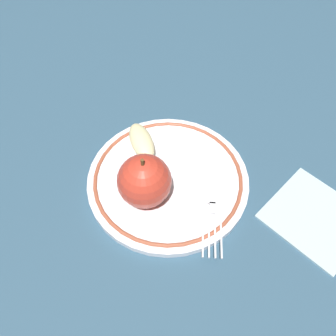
# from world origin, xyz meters

# --- Properties ---
(ground_plane) EXTENTS (2.00, 2.00, 0.00)m
(ground_plane) POSITION_xyz_m (0.00, 0.00, 0.00)
(ground_plane) COLOR #2E4D62
(plate) EXTENTS (0.24, 0.24, 0.01)m
(plate) POSITION_xyz_m (-0.01, -0.01, 0.01)
(plate) COLOR white
(plate) RESTS_ON ground_plane
(apple_red_whole) EXTENTS (0.07, 0.07, 0.08)m
(apple_red_whole) POSITION_xyz_m (0.03, -0.01, 0.05)
(apple_red_whole) COLOR red
(apple_red_whole) RESTS_ON plate
(apple_slice_front) EXTENTS (0.07, 0.08, 0.02)m
(apple_slice_front) POSITION_xyz_m (-0.03, -0.07, 0.03)
(apple_slice_front) COLOR beige
(apple_slice_front) RESTS_ON plate
(fork) EXTENTS (0.16, 0.10, 0.00)m
(fork) POSITION_xyz_m (-0.02, 0.07, 0.02)
(fork) COLOR silver
(fork) RESTS_ON plate
(napkin_folded) EXTENTS (0.14, 0.14, 0.01)m
(napkin_folded) POSITION_xyz_m (-0.08, 0.20, 0.00)
(napkin_folded) COLOR #A8C6CE
(napkin_folded) RESTS_ON ground_plane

